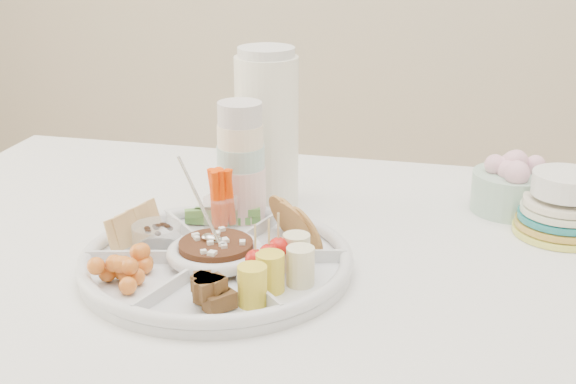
# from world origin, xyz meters

# --- Properties ---
(party_tray) EXTENTS (0.46, 0.46, 0.04)m
(party_tray) POSITION_xyz_m (-0.14, -0.06, 0.78)
(party_tray) COLOR silver
(party_tray) RESTS_ON dining_table
(bean_dip) EXTENTS (0.13, 0.13, 0.04)m
(bean_dip) POSITION_xyz_m (-0.14, -0.06, 0.79)
(bean_dip) COLOR #5C2E16
(bean_dip) RESTS_ON party_tray
(tortillas) EXTENTS (0.12, 0.12, 0.06)m
(tortillas) POSITION_xyz_m (-0.05, 0.03, 0.80)
(tortillas) COLOR #BA6A2C
(tortillas) RESTS_ON party_tray
(carrot_cucumber) EXTENTS (0.13, 0.13, 0.09)m
(carrot_cucumber) POSITION_xyz_m (-0.18, 0.07, 0.82)
(carrot_cucumber) COLOR #FF4000
(carrot_cucumber) RESTS_ON party_tray
(pita_raisins) EXTENTS (0.12, 0.12, 0.05)m
(pita_raisins) POSITION_xyz_m (-0.27, -0.02, 0.80)
(pita_raisins) COLOR #E3B874
(pita_raisins) RESTS_ON party_tray
(cherries) EXTENTS (0.13, 0.13, 0.04)m
(cherries) POSITION_xyz_m (-0.24, -0.15, 0.79)
(cherries) COLOR orange
(cherries) RESTS_ON party_tray
(granola_chunks) EXTENTS (0.13, 0.13, 0.05)m
(granola_chunks) POSITION_xyz_m (-0.11, -0.18, 0.79)
(granola_chunks) COLOR #4E331E
(granola_chunks) RESTS_ON party_tray
(banana_tomato) EXTENTS (0.15, 0.15, 0.10)m
(banana_tomato) POSITION_xyz_m (-0.02, -0.09, 0.82)
(banana_tomato) COLOR #F1D566
(banana_tomato) RESTS_ON party_tray
(cup_stack) EXTENTS (0.10, 0.10, 0.22)m
(cup_stack) POSITION_xyz_m (-0.16, 0.12, 0.87)
(cup_stack) COLOR silver
(cup_stack) RESTS_ON dining_table
(thermos) EXTENTS (0.13, 0.13, 0.28)m
(thermos) POSITION_xyz_m (-0.14, 0.22, 0.90)
(thermos) COLOR white
(thermos) RESTS_ON dining_table
(flower_bowl) EXTENTS (0.16, 0.16, 0.10)m
(flower_bowl) POSITION_xyz_m (0.27, 0.29, 0.81)
(flower_bowl) COLOR silver
(flower_bowl) RESTS_ON dining_table
(plate_stack) EXTENTS (0.18, 0.18, 0.10)m
(plate_stack) POSITION_xyz_m (0.34, 0.20, 0.81)
(plate_stack) COLOR #FAF439
(plate_stack) RESTS_ON dining_table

